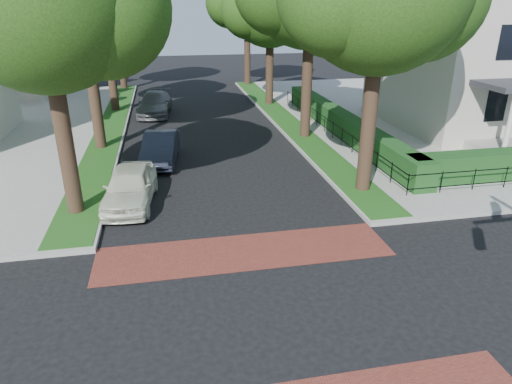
% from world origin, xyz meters
% --- Properties ---
extents(ground, '(120.00, 120.00, 0.00)m').
position_xyz_m(ground, '(0.00, 0.00, 0.00)').
color(ground, black).
rests_on(ground, ground).
extents(sidewalk_ne, '(30.00, 30.00, 0.15)m').
position_xyz_m(sidewalk_ne, '(19.50, 19.00, 0.07)').
color(sidewalk_ne, gray).
rests_on(sidewalk_ne, ground).
extents(crosswalk_far, '(9.00, 2.20, 0.01)m').
position_xyz_m(crosswalk_far, '(0.00, 3.20, 0.01)').
color(crosswalk_far, maroon).
rests_on(crosswalk_far, ground).
extents(grass_strip_ne, '(1.60, 29.80, 0.02)m').
position_xyz_m(grass_strip_ne, '(5.40, 19.10, 0.16)').
color(grass_strip_ne, '#1B4914').
rests_on(grass_strip_ne, sidewalk_ne).
extents(grass_strip_nw, '(1.60, 29.80, 0.02)m').
position_xyz_m(grass_strip_nw, '(-5.40, 19.10, 0.16)').
color(grass_strip_nw, '#1B4914').
rests_on(grass_strip_nw, sidewalk_nw).
extents(tree_right_far, '(7.25, 6.23, 9.74)m').
position_xyz_m(tree_right_far, '(5.60, 24.22, 6.91)').
color(tree_right_far, black).
rests_on(tree_right_far, sidewalk_ne).
extents(tree_right_back, '(7.50, 6.45, 10.20)m').
position_xyz_m(tree_right_back, '(5.60, 33.23, 7.27)').
color(tree_right_back, black).
rests_on(tree_right_back, sidewalk_ne).
extents(tree_left_far, '(7.00, 6.02, 9.86)m').
position_xyz_m(tree_left_far, '(-5.40, 24.22, 7.12)').
color(tree_left_far, black).
rests_on(tree_left_far, sidewalk_nw).
extents(hedge_main_road, '(1.00, 18.00, 1.20)m').
position_xyz_m(hedge_main_road, '(7.70, 15.00, 0.75)').
color(hedge_main_road, '#153C17').
rests_on(hedge_main_road, sidewalk_ne).
extents(fence_main_road, '(0.06, 18.00, 0.90)m').
position_xyz_m(fence_main_road, '(6.90, 15.00, 0.60)').
color(fence_main_road, black).
rests_on(fence_main_road, sidewalk_ne).
extents(house_victorian, '(13.00, 13.05, 12.48)m').
position_xyz_m(house_victorian, '(17.51, 15.92, 6.02)').
color(house_victorian, beige).
rests_on(house_victorian, sidewalk_ne).
extents(parked_car_front, '(2.16, 4.44, 1.46)m').
position_xyz_m(parked_car_front, '(-3.60, 7.60, 0.73)').
color(parked_car_front, silver).
rests_on(parked_car_front, ground).
extents(parked_car_middle, '(1.98, 4.41, 1.40)m').
position_xyz_m(parked_car_middle, '(-2.46, 12.40, 0.70)').
color(parked_car_middle, '#222634').
rests_on(parked_car_middle, ground).
extents(parked_car_rear, '(2.56, 5.20, 1.45)m').
position_xyz_m(parked_car_rear, '(-2.77, 22.72, 0.73)').
color(parked_car_rear, slate).
rests_on(parked_car_rear, ground).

